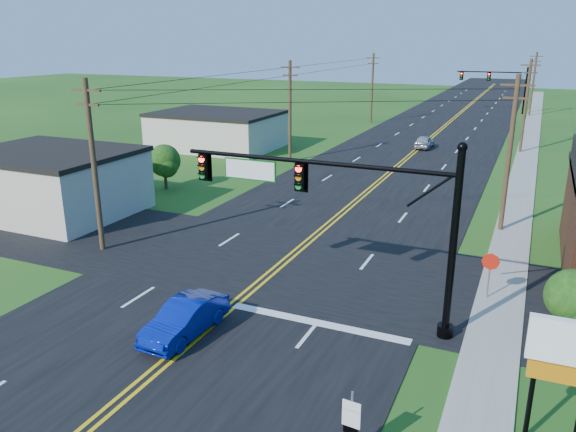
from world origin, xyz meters
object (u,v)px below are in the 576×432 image
at_px(signal_mast_main, 337,204).
at_px(stop_sign, 490,266).
at_px(route_sign, 351,420).
at_px(blue_car, 185,319).
at_px(signal_mast_far, 495,82).

distance_m(signal_mast_main, stop_sign, 7.64).
xyz_separation_m(route_sign, stop_sign, (2.45, 11.72, 0.32)).
height_order(signal_mast_main, route_sign, signal_mast_main).
relative_size(blue_car, stop_sign, 1.93).
xyz_separation_m(blue_car, stop_sign, (10.21, 7.97, 0.85)).
height_order(signal_mast_far, stop_sign, signal_mast_far).
bearing_deg(blue_car, route_sign, -23.15).
height_order(signal_mast_main, blue_car, signal_mast_main).
xyz_separation_m(signal_mast_main, signal_mast_far, (0.10, 72.00, -0.20)).
distance_m(signal_mast_far, stop_sign, 68.21).
relative_size(signal_mast_main, blue_car, 2.75).
distance_m(signal_mast_far, blue_car, 76.13).
relative_size(signal_mast_far, stop_sign, 5.17).
xyz_separation_m(signal_mast_main, blue_car, (-4.60, -3.89, -4.07)).
height_order(signal_mast_far, blue_car, signal_mast_far).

